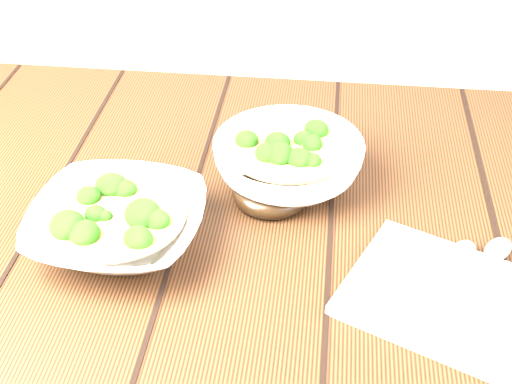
# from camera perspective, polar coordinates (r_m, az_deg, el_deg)

# --- Properties ---
(table) EXTENTS (1.20, 0.80, 0.75)m
(table) POSITION_cam_1_polar(r_m,az_deg,el_deg) (1.07, -4.08, -6.48)
(table) COLOR #341C0E
(table) RESTS_ON ground
(soup_bowl_front) EXTENTS (0.23, 0.23, 0.07)m
(soup_bowl_front) POSITION_cam_1_polar(r_m,az_deg,el_deg) (0.94, -11.04, -2.53)
(soup_bowl_front) COLOR silver
(soup_bowl_front) RESTS_ON table
(soup_bowl_back) EXTENTS (0.28, 0.28, 0.08)m
(soup_bowl_back) POSITION_cam_1_polar(r_m,az_deg,el_deg) (1.02, 2.58, 2.54)
(soup_bowl_back) COLOR silver
(soup_bowl_back) RESTS_ON table
(trivet) EXTENTS (0.11, 0.11, 0.03)m
(trivet) POSITION_cam_1_polar(r_m,az_deg,el_deg) (1.00, 1.20, -0.06)
(trivet) COLOR black
(trivet) RESTS_ON table
(napkin) EXTENTS (0.28, 0.26, 0.01)m
(napkin) POSITION_cam_1_polar(r_m,az_deg,el_deg) (0.89, 14.94, -8.12)
(napkin) COLOR beige
(napkin) RESTS_ON table
(spoon_left) EXTENTS (0.10, 0.17, 0.01)m
(spoon_left) POSITION_cam_1_polar(r_m,az_deg,el_deg) (0.91, 15.33, -5.95)
(spoon_left) COLOR #B4AD9F
(spoon_left) RESTS_ON napkin
(spoon_right) EXTENTS (0.12, 0.17, 0.01)m
(spoon_right) POSITION_cam_1_polar(r_m,az_deg,el_deg) (0.93, 17.89, -5.54)
(spoon_right) COLOR #B4AD9F
(spoon_right) RESTS_ON napkin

